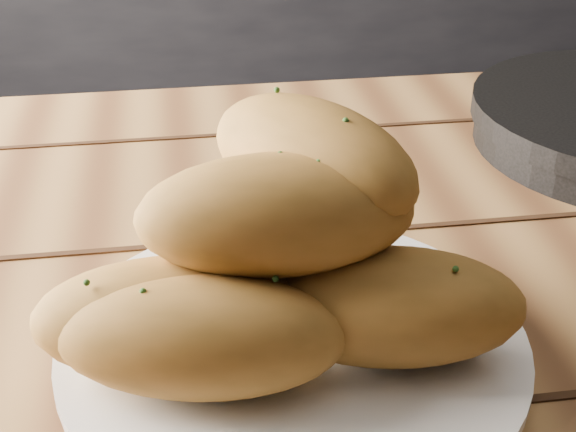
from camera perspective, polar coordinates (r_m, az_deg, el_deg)
The scene contains 3 objects.
table at distance 0.65m, azimuth 17.26°, elevation -12.44°, with size 1.44×0.88×0.75m.
plate at distance 0.50m, azimuth 0.34°, elevation -9.20°, with size 0.29×0.29×0.02m.
bread_rolls at distance 0.46m, azimuth -1.26°, elevation -3.32°, with size 0.29×0.23×0.14m.
Camera 1 is at (-0.88, -0.95, 1.07)m, focal length 50.00 mm.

